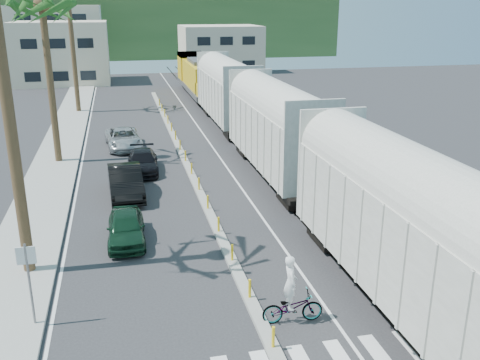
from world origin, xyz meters
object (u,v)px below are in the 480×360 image
Objects in this scene: car_lead at (126,227)px; cyclist at (292,301)px; street_sign at (28,273)px; car_second at (125,182)px.

car_lead is 1.68× the size of cyclist.
cyclist is (5.22, -7.73, 0.09)m from car_lead.
cyclist is at bearing -55.03° from car_lead.
car_second is (3.26, 12.27, -1.13)m from street_sign.
street_sign is 0.58× the size of car_second.
car_lead is 6.14m from car_second.
cyclist reaches higher than car_lead.
street_sign is 0.73× the size of car_lead.
car_second is at bearing 89.76° from car_lead.
street_sign is at bearing -116.11° from car_lead.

